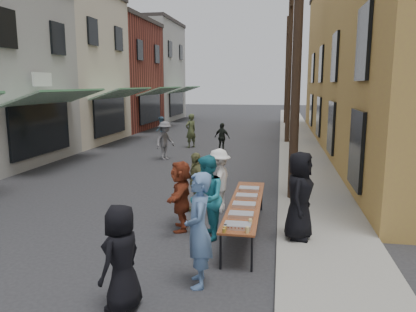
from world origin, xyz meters
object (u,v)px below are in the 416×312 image
(utility_pole_near, at_px, (297,44))
(catering_tray_sausage, at_px, (238,226))
(utility_pole_mid, at_px, (289,65))
(guest_front_a, at_px, (121,258))
(guest_front_c, at_px, (207,198))
(server, at_px, (299,196))
(serving_table, at_px, (245,204))
(utility_pole_far, at_px, (287,71))

(utility_pole_near, xyz_separation_m, catering_tray_sausage, (-1.13, -4.64, -3.71))
(utility_pole_mid, xyz_separation_m, guest_front_a, (-2.70, -18.47, -3.67))
(guest_front_a, distance_m, guest_front_c, 3.12)
(guest_front_a, height_order, server, server)
(serving_table, bearing_deg, guest_front_c, -151.41)
(guest_front_a, relative_size, guest_front_c, 0.88)
(utility_pole_far, xyz_separation_m, catering_tray_sausage, (-1.13, -28.64, -3.71))
(serving_table, height_order, guest_front_c, guest_front_c)
(server, bearing_deg, catering_tray_sausage, 152.23)
(utility_pole_far, xyz_separation_m, guest_front_c, (-1.95, -27.44, -3.55))
(guest_front_c, xyz_separation_m, server, (2.00, 0.16, 0.11))
(utility_pole_near, height_order, catering_tray_sausage, utility_pole_near)
(utility_pole_mid, distance_m, guest_front_c, 15.96)
(serving_table, bearing_deg, utility_pole_mid, 85.69)
(utility_pole_mid, bearing_deg, guest_front_a, -98.32)
(utility_pole_mid, xyz_separation_m, serving_table, (-1.13, -14.99, -3.79))
(utility_pole_mid, height_order, catering_tray_sausage, utility_pole_mid)
(utility_pole_near, xyz_separation_m, utility_pole_mid, (0.00, 12.00, 0.00))
(serving_table, distance_m, catering_tray_sausage, 1.65)
(guest_front_c, bearing_deg, utility_pole_near, 135.99)
(utility_pole_near, height_order, utility_pole_far, same)
(utility_pole_far, distance_m, serving_table, 27.28)
(utility_pole_mid, distance_m, guest_front_a, 19.02)
(catering_tray_sausage, relative_size, server, 0.26)
(catering_tray_sausage, bearing_deg, utility_pole_far, 87.74)
(utility_pole_near, height_order, utility_pole_mid, same)
(guest_front_a, bearing_deg, serving_table, 171.69)
(catering_tray_sausage, bearing_deg, serving_table, 90.00)
(utility_pole_far, relative_size, guest_front_a, 5.42)
(catering_tray_sausage, height_order, guest_front_c, guest_front_c)
(utility_pole_mid, distance_m, utility_pole_far, 12.00)
(guest_front_a, bearing_deg, catering_tray_sausage, 155.29)
(serving_table, height_order, guest_front_a, guest_front_a)
(server, bearing_deg, utility_pole_mid, 13.20)
(utility_pole_far, bearing_deg, server, -89.89)
(utility_pole_mid, relative_size, catering_tray_sausage, 18.00)
(catering_tray_sausage, bearing_deg, guest_front_a, -130.72)
(utility_pole_mid, height_order, server, utility_pole_mid)
(serving_table, bearing_deg, utility_pole_far, 87.60)
(utility_pole_mid, bearing_deg, utility_pole_far, 90.00)
(serving_table, relative_size, guest_front_c, 2.11)
(guest_front_c, distance_m, server, 2.01)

